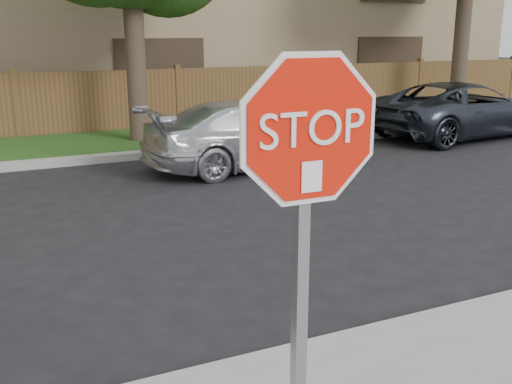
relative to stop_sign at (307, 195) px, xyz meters
name	(u,v)px	position (x,y,z in m)	size (l,w,h in m)	color
far_curb	(33,164)	(-0.56, 9.63, -1.75)	(70.00, 0.30, 0.15)	gray
grass_strip	(26,150)	(-0.56, 11.28, -1.77)	(70.00, 3.00, 0.12)	#1E4714
fence	(17,107)	(-0.56, 12.88, -1.03)	(70.00, 0.12, 1.60)	#503A1C
stop_sign	(307,195)	(0.00, 0.00, 0.00)	(1.01, 0.13, 2.55)	gray
sedan_right	(256,134)	(3.42, 7.94, -1.19)	(1.79, 4.41, 1.28)	silver
sedan_far_right	(462,110)	(9.46, 8.83, -1.15)	(2.25, 4.87, 1.35)	#313641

